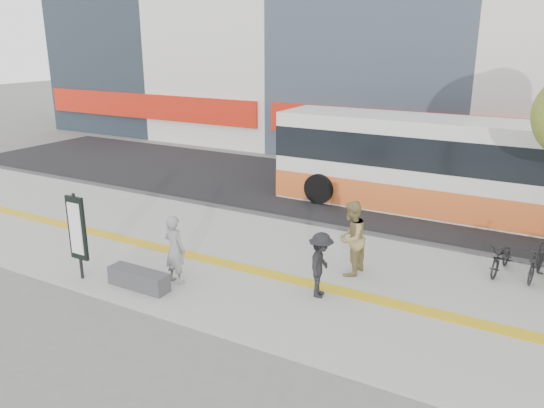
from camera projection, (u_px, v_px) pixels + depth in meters
The scene contains 11 objects.
ground at pixel (258, 295), 12.68m from camera, with size 120.00×120.00×0.00m, color #5F605B.
sidewalk at pixel (288, 271), 13.91m from camera, with size 40.00×7.00×0.08m, color slate.
tactile_strip at pixel (279, 276), 13.49m from camera, with size 40.00×0.45×0.01m, color gold.
street at pixel (382, 199), 20.15m from camera, with size 40.00×8.00×0.06m, color black.
curb at pixel (340, 229), 16.81m from camera, with size 40.00×0.25×0.14m, color #333336.
bench at pixel (139, 279), 12.82m from camera, with size 1.60×0.45×0.45m, color #333336.
signboard at pixel (77, 230), 13.00m from camera, with size 0.55×0.10×2.20m.
bus at pixel (448, 169), 18.15m from camera, with size 11.93×2.83×3.17m.
seated_woman at pixel (175, 249), 12.92m from camera, with size 0.62×0.41×1.71m, color black.
pedestrian_tan at pixel (351, 238), 13.37m from camera, with size 0.93×0.72×1.91m, color olive.
pedestrian_dark at pixel (321, 265), 12.25m from camera, with size 1.00×0.57×1.54m, color black.
Camera 1 is at (5.95, -9.82, 5.81)m, focal length 35.52 mm.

